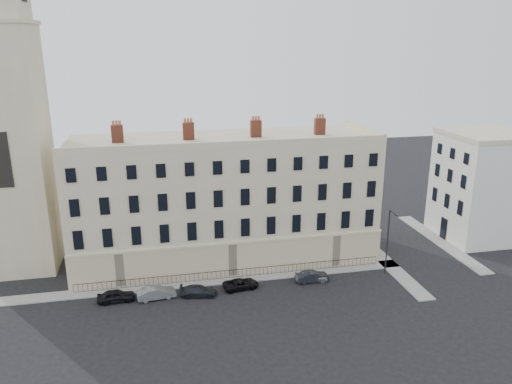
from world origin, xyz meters
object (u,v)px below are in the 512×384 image
at_px(car_f, 313,276).
at_px(car_a, 116,296).
at_px(streetlamp, 388,239).
at_px(car_e, 311,276).
at_px(car_c, 199,291).
at_px(car_b, 156,293).
at_px(car_d, 241,284).

bearing_deg(car_f, car_a, 88.48).
xyz_separation_m(car_a, streetlamp, (30.37, 0.13, 3.71)).
distance_m(car_e, streetlamp, 9.79).
xyz_separation_m(car_c, streetlamp, (21.85, 0.69, 3.79)).
xyz_separation_m(car_b, car_d, (9.10, 0.31, -0.11)).
bearing_deg(car_e, car_c, 102.97).
bearing_deg(car_e, car_a, 100.15).
bearing_deg(car_b, car_c, -101.36).
height_order(car_b, car_c, car_b).
xyz_separation_m(car_f, streetlamp, (8.93, 0.07, 3.76)).
bearing_deg(streetlamp, car_b, -177.41).
distance_m(car_e, car_f, 0.18).
bearing_deg(car_f, streetlamp, -91.23).
relative_size(car_e, car_f, 1.00).
xyz_separation_m(car_a, car_d, (13.22, 0.11, -0.11)).
relative_size(car_d, streetlamp, 0.50).
xyz_separation_m(car_a, car_f, (21.45, 0.06, -0.04)).
bearing_deg(car_c, streetlamp, -78.98).
xyz_separation_m(car_a, car_c, (8.52, -0.55, -0.08)).
height_order(car_e, streetlamp, streetlamp).
height_order(car_f, streetlamp, streetlamp).
bearing_deg(streetlamp, car_f, -177.68).
bearing_deg(car_d, car_b, 84.68).
relative_size(car_a, car_e, 1.04).
bearing_deg(car_a, car_d, -92.80).
bearing_deg(streetlamp, car_e, -178.52).
bearing_deg(car_d, car_f, -97.57).
xyz_separation_m(car_b, car_c, (4.40, -0.35, -0.09)).
relative_size(car_a, streetlamp, 0.49).
bearing_deg(car_a, car_c, -96.97).
relative_size(car_a, car_d, 0.98).
bearing_deg(car_b, streetlamp, -96.05).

